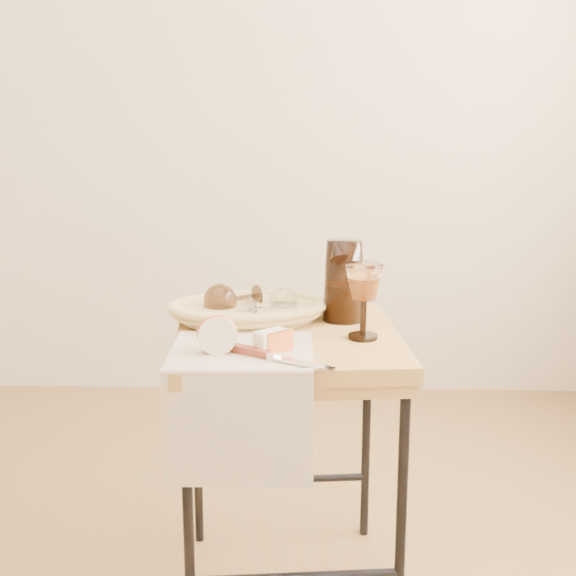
# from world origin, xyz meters

# --- Properties ---
(wall_back) EXTENTS (3.60, 0.00, 2.70)m
(wall_back) POSITION_xyz_m (0.00, 1.80, 1.35)
(wall_back) COLOR beige
(wall_back) RESTS_ON ground
(side_table) EXTENTS (0.59, 0.59, 0.68)m
(side_table) POSITION_xyz_m (0.53, 0.35, 0.34)
(side_table) COLOR brown
(side_table) RESTS_ON floor
(tea_towel) EXTENTS (0.32, 0.29, 0.01)m
(tea_towel) POSITION_xyz_m (0.43, 0.21, 0.69)
(tea_towel) COLOR beige
(tea_towel) RESTS_ON side_table
(bread_basket) EXTENTS (0.40, 0.31, 0.05)m
(bread_basket) POSITION_xyz_m (0.43, 0.47, 0.71)
(bread_basket) COLOR tan
(bread_basket) RESTS_ON side_table
(goblet_lying_a) EXTENTS (0.16, 0.14, 0.09)m
(goblet_lying_a) POSITION_xyz_m (0.40, 0.49, 0.74)
(goblet_lying_a) COLOR #47301E
(goblet_lying_a) RESTS_ON bread_basket
(goblet_lying_b) EXTENTS (0.14, 0.13, 0.07)m
(goblet_lying_b) POSITION_xyz_m (0.48, 0.45, 0.73)
(goblet_lying_b) COLOR white
(goblet_lying_b) RESTS_ON bread_basket
(pitcher) EXTENTS (0.23, 0.27, 0.25)m
(pitcher) POSITION_xyz_m (0.67, 0.49, 0.79)
(pitcher) COLOR black
(pitcher) RESTS_ON side_table
(wine_goblet) EXTENTS (0.11, 0.11, 0.18)m
(wine_goblet) POSITION_xyz_m (0.71, 0.33, 0.77)
(wine_goblet) COLOR white
(wine_goblet) RESTS_ON side_table
(apple_half) EXTENTS (0.10, 0.06, 0.08)m
(apple_half) POSITION_xyz_m (0.38, 0.20, 0.73)
(apple_half) COLOR red
(apple_half) RESTS_ON tea_towel
(apple_wedge) EXTENTS (0.08, 0.08, 0.05)m
(apple_wedge) POSITION_xyz_m (0.50, 0.20, 0.71)
(apple_wedge) COLOR #FFEECE
(apple_wedge) RESTS_ON tea_towel
(table_knife) EXTENTS (0.23, 0.16, 0.02)m
(table_knife) POSITION_xyz_m (0.51, 0.14, 0.70)
(table_knife) COLOR silver
(table_knife) RESTS_ON tea_towel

